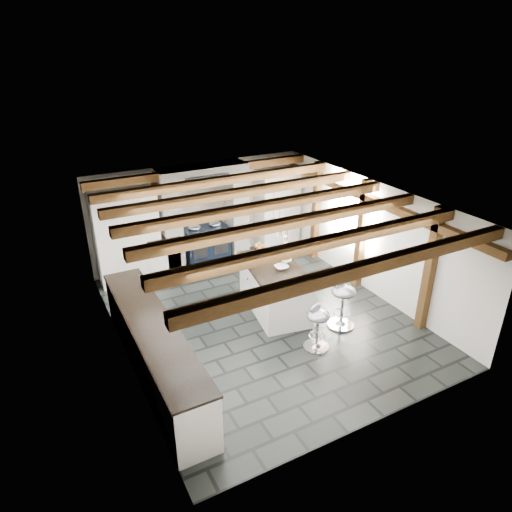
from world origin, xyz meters
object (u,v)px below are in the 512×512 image
range_cooker (206,244)px  kitchen_island (274,288)px  bar_stool_near (342,299)px  bar_stool_far (317,322)px

range_cooker → kitchen_island: 2.52m
range_cooker → bar_stool_near: bearing=-72.0°
range_cooker → kitchen_island: kitchen_island is taller
kitchen_island → bar_stool_near: size_ratio=2.14×
bar_stool_near → bar_stool_far: size_ratio=1.12×
kitchen_island → bar_stool_far: (0.00, -1.41, 0.04)m
kitchen_island → bar_stool_near: 1.33m
kitchen_island → bar_stool_near: bearing=-44.9°
range_cooker → bar_stool_near: range_cooker is taller
range_cooker → bar_stool_far: bearing=-84.4°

